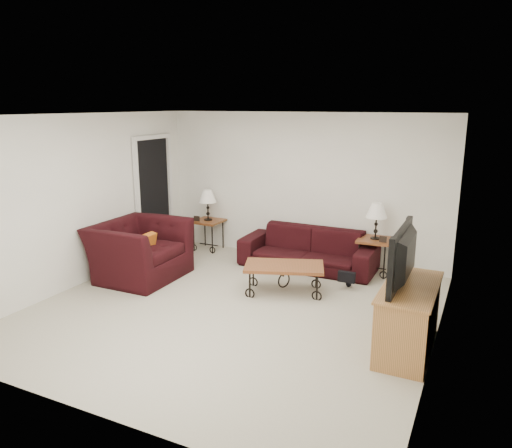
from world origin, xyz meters
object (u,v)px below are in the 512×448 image
(side_table_left, at_px, (209,235))
(coffee_table, at_px, (284,279))
(lamp_right, at_px, (376,221))
(tv_stand, at_px, (408,318))
(television, at_px, (411,257))
(sofa, at_px, (308,249))
(armchair, at_px, (140,250))
(lamp_left, at_px, (208,205))
(side_table_right, at_px, (374,256))
(backpack, at_px, (349,271))

(side_table_left, xyz_separation_m, coffee_table, (2.07, -1.37, -0.07))
(side_table_left, height_order, lamp_right, lamp_right)
(tv_stand, bearing_deg, lamp_right, 110.64)
(coffee_table, distance_m, tv_stand, 2.09)
(television, bearing_deg, side_table_left, -120.80)
(side_table_left, height_order, television, television)
(sofa, relative_size, armchair, 1.64)
(lamp_left, bearing_deg, side_table_right, -0.00)
(side_table_right, relative_size, coffee_table, 0.52)
(sofa, relative_size, coffee_table, 1.99)
(side_table_right, distance_m, television, 2.60)
(coffee_table, bearing_deg, side_table_left, 146.58)
(lamp_right, bearing_deg, side_table_right, 0.00)
(armchair, bearing_deg, television, -98.75)
(sofa, distance_m, television, 2.96)
(armchair, bearing_deg, side_table_left, -6.56)
(side_table_right, distance_m, armchair, 3.67)
(sofa, relative_size, lamp_right, 3.85)
(lamp_left, xyz_separation_m, backpack, (2.85, -0.76, -0.59))
(sofa, xyz_separation_m, side_table_left, (-2.00, 0.18, -0.04))
(side_table_right, distance_m, lamp_right, 0.57)
(armchair, distance_m, tv_stand, 4.15)
(armchair, xyz_separation_m, television, (4.08, -0.59, 0.63))
(coffee_table, distance_m, backpack, 0.99)
(lamp_left, relative_size, tv_stand, 0.45)
(lamp_right, relative_size, coffee_table, 0.52)
(backpack, bearing_deg, lamp_right, 84.68)
(side_table_right, height_order, tv_stand, tv_stand)
(lamp_left, distance_m, coffee_table, 2.56)
(tv_stand, bearing_deg, backpack, 124.38)
(lamp_right, relative_size, armchair, 0.43)
(side_table_left, xyz_separation_m, backpack, (2.85, -0.76, -0.03))
(lamp_left, distance_m, lamp_right, 3.05)
(coffee_table, bearing_deg, tv_stand, -27.39)
(tv_stand, relative_size, backpack, 2.51)
(side_table_left, relative_size, side_table_right, 0.98)
(side_table_left, height_order, coffee_table, side_table_left)
(backpack, bearing_deg, side_table_left, 173.94)
(lamp_left, relative_size, backpack, 1.13)
(coffee_table, bearing_deg, sofa, 93.18)
(lamp_left, xyz_separation_m, coffee_table, (2.07, -1.37, -0.63))
(sofa, relative_size, side_table_left, 3.94)
(sofa, bearing_deg, backpack, -34.47)
(side_table_left, xyz_separation_m, side_table_right, (3.05, -0.00, 0.01))
(sofa, xyz_separation_m, television, (1.90, -2.15, 0.74))
(lamp_right, xyz_separation_m, tv_stand, (0.88, -2.33, -0.49))
(lamp_right, bearing_deg, side_table_left, 180.00)
(lamp_right, bearing_deg, television, -69.79)
(sofa, xyz_separation_m, lamp_right, (1.04, 0.18, 0.54))
(sofa, bearing_deg, coffee_table, -86.82)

